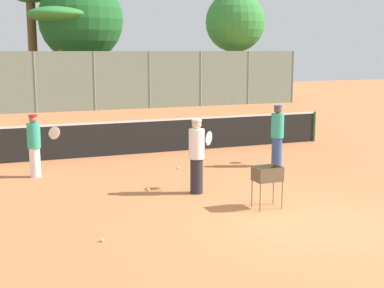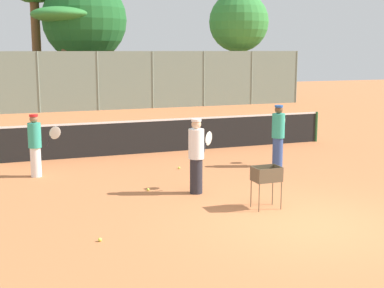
% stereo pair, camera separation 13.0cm
% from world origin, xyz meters
% --- Properties ---
extents(ground_plane, '(80.00, 80.00, 0.00)m').
position_xyz_m(ground_plane, '(0.00, 0.00, 0.00)').
color(ground_plane, '#C67242').
extents(tennis_net, '(10.87, 0.10, 1.07)m').
position_xyz_m(tennis_net, '(0.00, 7.91, 0.56)').
color(tennis_net, '#26592D').
rests_on(tennis_net, ground_plane).
extents(back_fence, '(24.79, 0.08, 3.18)m').
position_xyz_m(back_fence, '(-0.00, 20.63, 1.59)').
color(back_fence, gray).
rests_on(back_fence, ground_plane).
extents(tree_0, '(3.73, 3.73, 5.66)m').
position_xyz_m(tree_0, '(-1.29, 23.18, 4.96)').
color(tree_0, brown).
rests_on(tree_0, ground_plane).
extents(tree_1, '(3.66, 3.66, 6.76)m').
position_xyz_m(tree_1, '(9.08, 22.17, 4.91)').
color(tree_1, brown).
rests_on(tree_1, ground_plane).
extents(tree_2, '(4.92, 4.92, 7.45)m').
position_xyz_m(tree_2, '(-0.03, 24.02, 4.97)').
color(tree_2, brown).
rests_on(tree_2, ground_plane).
extents(player_white_outfit, '(0.78, 0.62, 1.72)m').
position_xyz_m(player_white_outfit, '(-1.17, 2.85, 0.89)').
color(player_white_outfit, '#26262D').
rests_on(player_white_outfit, ground_plane).
extents(player_red_cap, '(0.86, 0.40, 1.62)m').
position_xyz_m(player_red_cap, '(-4.46, 5.83, 0.84)').
color(player_red_cap, white).
rests_on(player_red_cap, ground_plane).
extents(player_yellow_shirt, '(0.72, 0.70, 1.73)m').
position_xyz_m(player_yellow_shirt, '(2.01, 4.73, 0.90)').
color(player_yellow_shirt, '#334C8C').
rests_on(player_yellow_shirt, ground_plane).
extents(ball_cart, '(0.56, 0.41, 0.88)m').
position_xyz_m(ball_cart, '(-0.25, 1.25, 0.66)').
color(ball_cart, brown).
rests_on(ball_cart, ground_plane).
extents(tennis_ball_0, '(0.07, 0.07, 0.07)m').
position_xyz_m(tennis_ball_0, '(3.30, 7.21, 0.03)').
color(tennis_ball_0, '#D1E54C').
rests_on(tennis_ball_0, ground_plane).
extents(tennis_ball_1, '(0.07, 0.07, 0.07)m').
position_xyz_m(tennis_ball_1, '(-3.86, 0.50, 0.03)').
color(tennis_ball_1, '#D1E54C').
rests_on(tennis_ball_1, ground_plane).
extents(tennis_ball_2, '(0.07, 0.07, 0.07)m').
position_xyz_m(tennis_ball_2, '(-0.71, 5.37, 0.03)').
color(tennis_ball_2, '#D1E54C').
rests_on(tennis_ball_2, ground_plane).
extents(tennis_ball_3, '(0.07, 0.07, 0.07)m').
position_xyz_m(tennis_ball_3, '(-2.15, 3.44, 0.03)').
color(tennis_ball_3, '#D1E54C').
rests_on(tennis_ball_3, ground_plane).
extents(parked_car, '(4.20, 1.70, 1.60)m').
position_xyz_m(parked_car, '(-0.87, 24.28, 0.66)').
color(parked_car, '#3F4C8C').
rests_on(parked_car, ground_plane).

